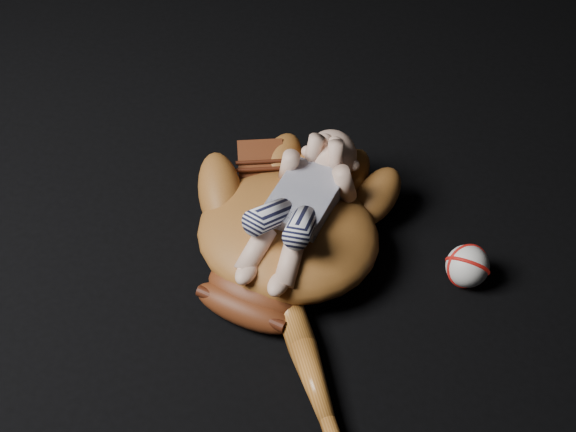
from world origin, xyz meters
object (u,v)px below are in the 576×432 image
(baseball_glove, at_px, (288,228))
(baseball_bat, at_px, (308,361))
(newborn_baby, at_px, (298,205))
(baseball, at_px, (468,266))

(baseball_glove, distance_m, baseball_bat, 0.25)
(newborn_baby, relative_size, baseball_bat, 0.70)
(baseball_glove, relative_size, baseball_bat, 0.90)
(baseball, bearing_deg, baseball_glove, 179.93)
(newborn_baby, xyz_separation_m, baseball, (0.30, -0.01, -0.09))
(baseball_glove, height_order, newborn_baby, newborn_baby)
(newborn_baby, distance_m, baseball_bat, 0.26)
(baseball_glove, xyz_separation_m, baseball, (0.31, -0.00, -0.03))
(baseball_glove, relative_size, baseball, 6.13)
(baseball_bat, bearing_deg, baseball, 44.10)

